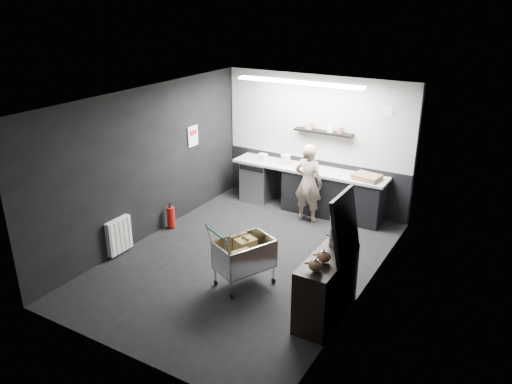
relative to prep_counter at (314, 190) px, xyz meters
The scene contains 22 objects.
floor 2.47m from the prep_counter, 93.20° to the right, with size 5.50×5.50×0.00m, color black.
ceiling 3.30m from the prep_counter, 93.20° to the right, with size 5.50×5.50×0.00m, color silver.
wall_back 0.96m from the prep_counter, 112.30° to the left, with size 5.50×5.50×0.00m, color black.
wall_front 5.25m from the prep_counter, 91.50° to the right, with size 5.50×5.50×0.00m, color black.
wall_left 3.35m from the prep_counter, 131.43° to the right, with size 5.50×5.50×0.00m, color black.
wall_right 3.18m from the prep_counter, 52.38° to the right, with size 5.50×5.50×0.00m, color black.
kitchen_wall_panel 1.43m from the prep_counter, 113.58° to the left, with size 3.95×0.02×1.70m, color #B4B3AF.
dado_panel 0.34m from the prep_counter, 113.58° to the left, with size 3.95×0.02×1.00m, color black.
floating_shelf 1.18m from the prep_counter, 72.13° to the left, with size 1.20×0.22×0.04m, color black.
wall_clock 2.13m from the prep_counter, 13.36° to the left, with size 0.20×0.20×0.03m, color white.
poster 2.63m from the prep_counter, 152.11° to the right, with size 0.02×0.30×0.40m, color white.
poster_red_band 2.66m from the prep_counter, 152.05° to the right, with size 0.01×0.22×0.10m, color red.
radiator 3.92m from the prep_counter, 122.01° to the right, with size 0.10×0.50×0.60m, color white.
ceiling_strip 2.29m from the prep_counter, 103.37° to the right, with size 2.40×0.20×0.04m, color white.
prep_counter is the anchor object (origin of this frame).
person 0.55m from the prep_counter, 80.01° to the right, with size 0.56×0.37×1.54m, color beige.
shopping_cart 3.07m from the prep_counter, 85.58° to the right, with size 0.89×1.13×1.00m.
sideboard 3.56m from the prep_counter, 62.77° to the right, with size 0.52×1.22×1.82m.
fire_extinguisher 2.88m from the prep_counter, 133.69° to the right, with size 0.15×0.15×0.49m.
cardboard_box 1.19m from the prep_counter, ahead, with size 0.49×0.37×0.10m, color #936D4E.
pink_tub 0.84m from the prep_counter, behind, with size 0.19×0.19×0.19m, color silver.
white_container 1.26m from the prep_counter, behind, with size 0.17×0.13×0.15m, color white.
Camera 1 is at (3.84, -6.23, 4.13)m, focal length 35.00 mm.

